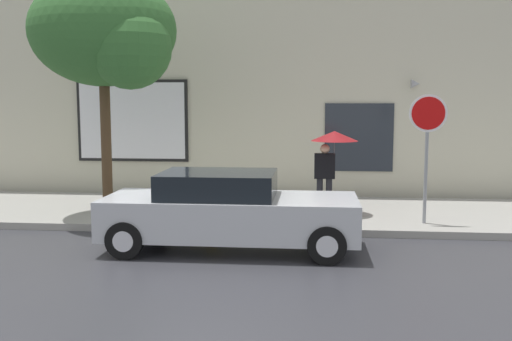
% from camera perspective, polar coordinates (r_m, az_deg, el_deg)
% --- Properties ---
extents(ground_plane, '(60.00, 60.00, 0.00)m').
position_cam_1_polar(ground_plane, '(10.56, -5.28, -7.59)').
color(ground_plane, '#333338').
extents(sidewalk, '(20.00, 4.00, 0.15)m').
position_cam_1_polar(sidewalk, '(13.43, -2.86, -4.13)').
color(sidewalk, gray).
rests_on(sidewalk, ground).
extents(building_facade, '(20.00, 0.67, 7.00)m').
position_cam_1_polar(building_facade, '(15.68, -1.66, 9.95)').
color(building_facade, beige).
rests_on(building_facade, ground).
extents(parked_car, '(4.47, 1.82, 1.39)m').
position_cam_1_polar(parked_car, '(10.20, -2.77, -4.07)').
color(parked_car, '#B7BABF').
rests_on(parked_car, ground).
extents(fire_hydrant, '(0.30, 0.44, 0.80)m').
position_cam_1_polar(fire_hydrant, '(11.90, -4.38, -3.26)').
color(fire_hydrant, yellow).
rests_on(fire_hydrant, sidewalk).
extents(pedestrian_with_umbrella, '(1.05, 1.05, 1.84)m').
position_cam_1_polar(pedestrian_with_umbrella, '(12.76, 7.56, 2.36)').
color(pedestrian_with_umbrella, black).
rests_on(pedestrian_with_umbrella, sidewalk).
extents(street_tree, '(3.20, 2.72, 5.22)m').
position_cam_1_polar(street_tree, '(12.98, -14.55, 13.00)').
color(street_tree, '#4C3823').
rests_on(street_tree, sidewalk).
extents(stop_sign, '(0.76, 0.10, 2.64)m').
position_cam_1_polar(stop_sign, '(12.04, 16.74, 3.62)').
color(stop_sign, gray).
rests_on(stop_sign, sidewalk).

